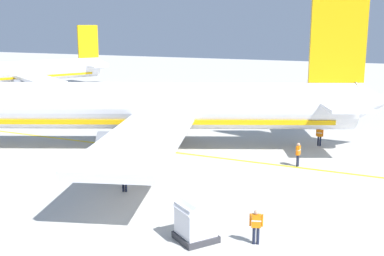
# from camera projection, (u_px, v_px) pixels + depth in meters

# --- Properties ---
(airliner_foreground) EXTENTS (33.16, 39.38, 11.90)m
(airliner_foreground) POSITION_uv_depth(u_px,v_px,m) (138.00, 107.00, 39.06)
(airliner_foreground) COLOR white
(airliner_foreground) RESTS_ON ground
(airliner_mid_apron) EXTENTS (32.73, 27.61, 9.97)m
(airliner_mid_apron) POSITION_uv_depth(u_px,v_px,m) (11.00, 72.00, 73.69)
(airliner_mid_apron) COLOR white
(airliner_mid_apron) RESTS_ON ground
(cargo_container_near) EXTENTS (2.36, 2.36, 1.93)m
(cargo_container_near) POSITION_uv_depth(u_px,v_px,m) (195.00, 222.00, 22.32)
(cargo_container_near) COLOR #333338
(cargo_container_near) RESTS_ON ground
(crew_marshaller) EXTENTS (0.63, 0.28, 1.73)m
(crew_marshaller) POSITION_uv_depth(u_px,v_px,m) (298.00, 153.00, 34.09)
(crew_marshaller) COLOR #191E33
(crew_marshaller) RESTS_ON ground
(crew_loader_left) EXTENTS (0.28, 0.63, 1.60)m
(crew_loader_left) POSITION_uv_depth(u_px,v_px,m) (320.00, 135.00, 40.01)
(crew_loader_left) COLOR #191E33
(crew_loader_left) RESTS_ON ground
(crew_loader_right) EXTENTS (0.36, 0.60, 1.67)m
(crew_loader_right) POSITION_uv_depth(u_px,v_px,m) (256.00, 224.00, 21.90)
(crew_loader_right) COLOR #191E33
(crew_loader_right) RESTS_ON ground
(crew_supervisor) EXTENTS (0.28, 0.63, 1.61)m
(crew_supervisor) POSITION_uv_depth(u_px,v_px,m) (124.00, 177.00, 28.91)
(crew_supervisor) COLOR #191E33
(crew_supervisor) RESTS_ON ground
(apron_guide_line) EXTENTS (0.30, 60.00, 0.01)m
(apron_guide_line) POSITION_uv_depth(u_px,v_px,m) (186.00, 154.00, 37.64)
(apron_guide_line) COLOR yellow
(apron_guide_line) RESTS_ON ground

